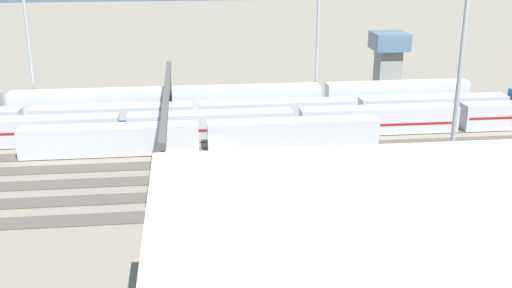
{
  "coord_description": "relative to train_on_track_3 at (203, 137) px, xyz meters",
  "views": [
    {
      "loc": [
        3.45,
        76.4,
        27.53
      ],
      "look_at": [
        -5.06,
        2.8,
        2.5
      ],
      "focal_mm": 43.82,
      "sensor_mm": 36.0,
      "label": 1
    }
  ],
  "objects": [
    {
      "name": "ground_plane",
      "position": [
        -1.4,
        2.5,
        -2.02
      ],
      "size": [
        400.0,
        400.0,
        0.0
      ],
      "primitive_type": "plane",
      "color": "#756B5B"
    },
    {
      "name": "track_bed_0",
      "position": [
        -1.4,
        -15.0,
        -1.96
      ],
      "size": [
        140.0,
        2.8,
        0.12
      ],
      "primitive_type": "cube",
      "color": "#3D3833",
      "rests_on": "ground_plane"
    },
    {
      "name": "track_bed_1",
      "position": [
        -1.4,
        -10.0,
        -1.96
      ],
      "size": [
        140.0,
        2.8,
        0.12
      ],
      "primitive_type": "cube",
      "color": "#4C443D",
      "rests_on": "ground_plane"
    },
    {
      "name": "track_bed_2",
      "position": [
        -1.4,
        -5.0,
        -1.96
      ],
      "size": [
        140.0,
        2.8,
        0.12
      ],
      "primitive_type": "cube",
      "color": "#4C443D",
      "rests_on": "ground_plane"
    },
    {
      "name": "track_bed_3",
      "position": [
        -1.4,
        0.0,
        -1.96
      ],
      "size": [
        140.0,
        2.8,
        0.12
      ],
      "primitive_type": "cube",
      "color": "#4C443D",
      "rests_on": "ground_plane"
    },
    {
      "name": "track_bed_4",
      "position": [
        -1.4,
        5.0,
        -1.96
      ],
      "size": [
        140.0,
        2.8,
        0.12
      ],
      "primitive_type": "cube",
      "color": "#4C443D",
      "rests_on": "ground_plane"
    },
    {
      "name": "track_bed_5",
      "position": [
        -1.4,
        10.0,
        -1.96
      ],
      "size": [
        140.0,
        2.8,
        0.12
      ],
      "primitive_type": "cube",
      "color": "#4C443D",
      "rests_on": "ground_plane"
    },
    {
      "name": "track_bed_6",
      "position": [
        -1.4,
        15.0,
        -1.96
      ],
      "size": [
        140.0,
        2.8,
        0.12
      ],
      "primitive_type": "cube",
      "color": "#4C443D",
      "rests_on": "ground_plane"
    },
    {
      "name": "track_bed_7",
      "position": [
        -1.4,
        20.0,
        -1.96
      ],
      "size": [
        140.0,
        2.8,
        0.12
      ],
      "primitive_type": "cube",
      "color": "#4C443D",
      "rests_on": "ground_plane"
    },
    {
      "name": "train_on_track_3",
      "position": [
        0.0,
        0.0,
        0.0
      ],
      "size": [
        47.2,
        3.0,
        3.8
      ],
      "color": "#B7BABF",
      "rests_on": "ground_plane"
    },
    {
      "name": "train_on_track_0",
      "position": [
        4.75,
        -15.0,
        0.6
      ],
      "size": [
        95.6,
        3.0,
        5.0
      ],
      "color": "silver",
      "rests_on": "ground_plane"
    },
    {
      "name": "train_on_track_2",
      "position": [
        -1.31,
        -5.0,
        -0.01
      ],
      "size": [
        119.8,
        3.06,
        3.8
      ],
      "color": "#B7BABF",
      "rests_on": "ground_plane"
    },
    {
      "name": "train_on_track_1",
      "position": [
        2.83,
        -10.0,
        0.02
      ],
      "size": [
        139.0,
        3.06,
        4.4
      ],
      "color": "#1E6B9E",
      "rests_on": "ground_plane"
    },
    {
      "name": "light_mast_0",
      "position": [
        25.16,
        -17.63,
        14.6
      ],
      "size": [
        2.8,
        0.7,
        25.9
      ],
      "color": "#9EA0A5",
      "rests_on": "ground_plane"
    },
    {
      "name": "light_mast_1",
      "position": [
        -23.8,
        23.43,
        17.25
      ],
      "size": [
        2.8,
        0.7,
        30.77
      ],
      "color": "#9EA0A5",
      "rests_on": "ground_plane"
    },
    {
      "name": "signal_gantry",
      "position": [
        4.48,
        2.5,
        5.71
      ],
      "size": [
        0.7,
        40.0,
        8.8
      ],
      "color": "#4C4742",
      "rests_on": "ground_plane"
    },
    {
      "name": "control_tower",
      "position": [
        -33.89,
        -27.38,
        4.56
      ],
      "size": [
        6.0,
        6.0,
        11.11
      ],
      "color": "gray",
      "rests_on": "ground_plane"
    }
  ]
}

